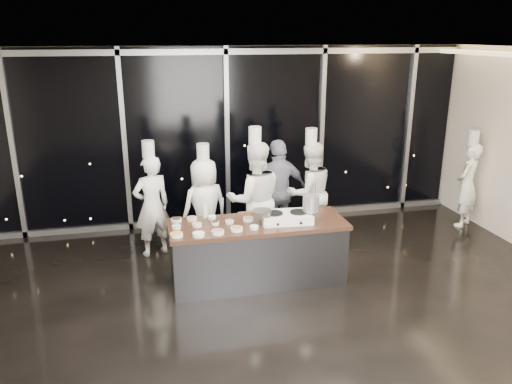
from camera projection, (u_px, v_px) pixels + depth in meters
ground at (273, 313)px, 6.34m from camera, size 9.00×9.00×0.00m
room_shell at (290, 139)px, 5.69m from camera, size 9.02×7.02×3.21m
window_wall at (227, 137)px, 9.04m from camera, size 8.90×0.11×3.20m
demo_counter at (258, 252)px, 7.04m from camera, size 2.46×0.86×0.90m
stove at (286, 217)px, 6.92m from camera, size 0.72×0.49×0.14m
frying_pan at (262, 212)px, 6.83m from camera, size 0.49×0.30×0.05m
stock_pot at (311, 203)px, 6.90m from camera, size 0.24×0.24×0.23m
prep_bowls at (214, 226)px, 6.71m from camera, size 1.41×0.74×0.05m
squeeze_bottle at (205, 211)px, 7.04m from camera, size 0.06×0.06×0.23m
chef_far_left at (152, 205)px, 7.82m from camera, size 0.69×0.57×1.86m
chef_left at (205, 207)px, 7.82m from camera, size 0.90×0.74×1.81m
chef_center at (255, 199)px, 7.77m from camera, size 0.91×0.71×2.07m
guest at (279, 192)px, 8.31m from camera, size 1.11×0.68×1.76m
chef_right at (309, 192)px, 8.31m from camera, size 0.93×0.78×1.95m
chef_side at (467, 184)px, 9.03m from camera, size 0.67×0.64×1.78m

